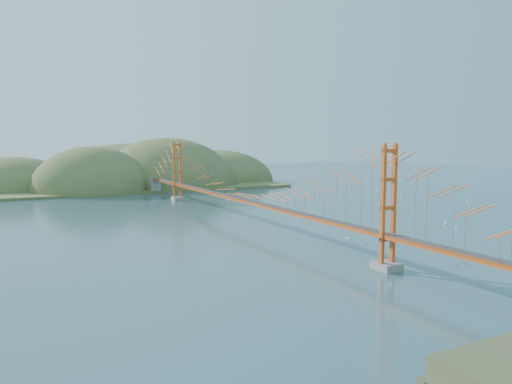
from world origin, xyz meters
name	(u,v)px	position (x,y,z in m)	size (l,w,h in m)	color
ground	(244,222)	(0.00, 0.00, 0.00)	(320.00, 320.00, 0.00)	#2D4E5A
bridge	(243,174)	(0.00, 0.18, 7.01)	(2.20, 94.40, 12.00)	gray
far_headlands	(139,184)	(2.21, 68.52, 0.00)	(84.00, 58.00, 25.00)	olive
sailboat_16	(313,213)	(13.69, 2.32, 0.16)	(0.65, 0.63, 0.73)	white
sailboat_9	(377,191)	(46.57, 24.58, 0.14)	(0.45, 0.54, 0.63)	white
sailboat_5	(468,202)	(47.70, 0.43, 0.15)	(0.48, 0.56, 0.65)	white
sailboat_6	(456,229)	(22.58, -18.45, 0.14)	(0.58, 0.58, 0.62)	white
sailboat_7	(325,190)	(36.76, 31.73, 0.15)	(0.58, 0.58, 0.64)	white
sailboat_14	(415,208)	(32.24, -1.45, 0.16)	(0.69, 0.69, 0.73)	white
sailboat_2	(445,224)	(24.29, -15.09, 0.15)	(0.58, 0.49, 0.66)	white
sailboat_1	(417,216)	(26.51, -7.51, 0.14)	(0.54, 0.54, 0.60)	white
sailboat_8	(401,198)	(41.50, 11.55, 0.14)	(0.54, 0.46, 0.61)	white
sailboat_3	(228,199)	(9.04, 25.72, 0.14)	(0.52, 0.45, 0.59)	white
sailboat_11	(467,201)	(48.96, 1.51, 0.14)	(0.57, 0.56, 0.64)	white
sailboat_4	(418,202)	(40.08, 5.44, 0.14)	(0.57, 0.57, 0.59)	white
sailboat_15	(275,191)	(25.92, 36.26, 0.14)	(0.58, 0.58, 0.62)	white
sailboat_17	(350,190)	(41.79, 28.57, 0.14)	(0.51, 0.49, 0.58)	white
sailboat_10	(348,237)	(6.00, -16.52, 0.14)	(0.50, 0.55, 0.63)	white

